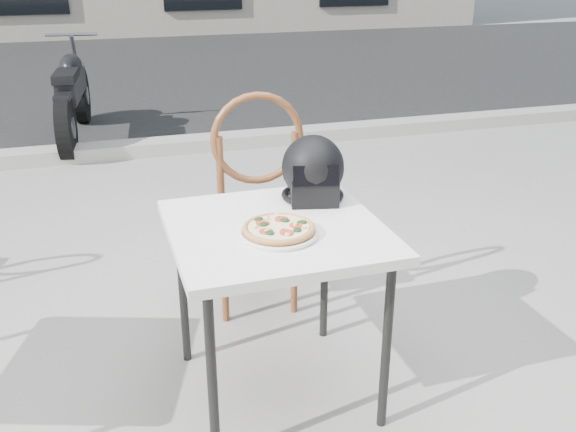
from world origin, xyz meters
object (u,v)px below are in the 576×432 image
object	(u,v)px
helmet	(313,172)
pizza	(279,228)
motorcycle	(73,97)
cafe_table_main	(276,242)
plate	(279,233)
cafe_chair_main	(254,192)

from	to	relation	value
helmet	pizza	bearing A→B (deg)	-114.07
pizza	motorcycle	bearing A→B (deg)	100.47
cafe_table_main	motorcycle	size ratio (longest dim) A/B	0.42
pizza	helmet	world-z (taller)	helmet
pizza	motorcycle	size ratio (longest dim) A/B	0.18
cafe_table_main	plate	distance (m)	0.12
pizza	cafe_chair_main	bearing A→B (deg)	82.81
helmet	motorcycle	distance (m)	4.11
motorcycle	plate	bearing A→B (deg)	-73.90
cafe_table_main	helmet	bearing A→B (deg)	45.65
plate	pizza	xyz separation A→B (m)	(0.00, 0.00, 0.02)
plate	cafe_chair_main	world-z (taller)	cafe_chair_main
helmet	motorcycle	world-z (taller)	helmet
plate	helmet	bearing A→B (deg)	52.98
plate	pizza	distance (m)	0.02
cafe_table_main	plate	world-z (taller)	plate
motorcycle	cafe_table_main	bearing A→B (deg)	-73.51
pizza	helmet	bearing A→B (deg)	52.98
plate	pizza	size ratio (longest dim) A/B	1.14
helmet	cafe_chair_main	distance (m)	0.52
cafe_chair_main	motorcycle	world-z (taller)	cafe_chair_main
plate	helmet	distance (m)	0.41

